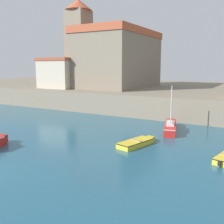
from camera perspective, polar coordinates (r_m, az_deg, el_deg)
name	(u,v)px	position (r m, az deg, el deg)	size (l,w,h in m)	color
quay_seawall	(171,94)	(53.94, 12.79, 3.94)	(120.00, 40.00, 3.02)	gray
dinghy_yellow_0	(136,143)	(23.15, 5.35, -6.64)	(2.23, 4.33, 0.54)	yellow
sailboat_red_1	(170,127)	(28.72, 12.59, -3.11)	(2.65, 6.24, 4.84)	red
church	(114,57)	(49.98, 0.33, 11.97)	(15.05, 17.50, 16.12)	gray
harbor_shed_far_end	(60,73)	(48.33, -11.29, 8.33)	(6.92, 5.33, 5.32)	#BCB29E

